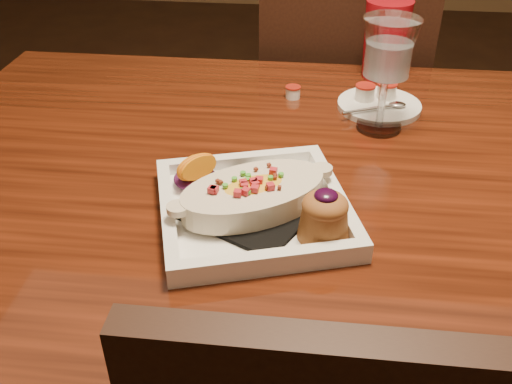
# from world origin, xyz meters

# --- Properties ---
(table) EXTENTS (1.50, 0.90, 0.75)m
(table) POSITION_xyz_m (0.00, 0.00, 0.65)
(table) COLOR #65230E
(table) RESTS_ON floor
(chair_far) EXTENTS (0.42, 0.42, 0.93)m
(chair_far) POSITION_xyz_m (-0.00, 0.63, 0.51)
(chair_far) COLOR black
(chair_far) RESTS_ON floor
(plate) EXTENTS (0.32, 0.32, 0.08)m
(plate) POSITION_xyz_m (-0.13, -0.14, 0.78)
(plate) COLOR white
(plate) RESTS_ON table
(goblet) EXTENTS (0.10, 0.10, 0.20)m
(goblet) POSITION_xyz_m (0.05, 0.15, 0.89)
(goblet) COLOR silver
(goblet) RESTS_ON table
(saucer) EXTENTS (0.16, 0.16, 0.11)m
(saucer) POSITION_xyz_m (0.06, 0.23, 0.76)
(saucer) COLOR white
(saucer) RESTS_ON table
(creamer_loose) EXTENTS (0.03, 0.03, 0.02)m
(creamer_loose) POSITION_xyz_m (-0.11, 0.26, 0.76)
(creamer_loose) COLOR white
(creamer_loose) RESTS_ON table
(red_tumbler) EXTENTS (0.10, 0.10, 0.16)m
(red_tumbler) POSITION_xyz_m (0.07, 0.39, 0.83)
(red_tumbler) COLOR #A30B16
(red_tumbler) RESTS_ON table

